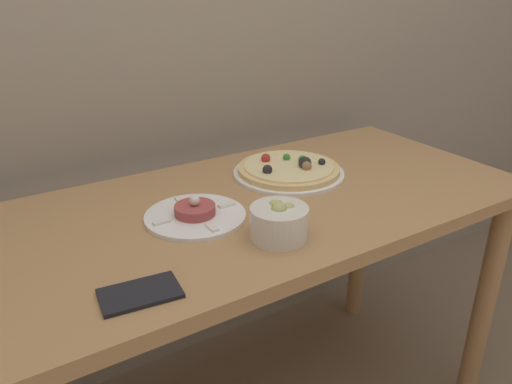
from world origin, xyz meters
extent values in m
cube|color=#AD7F51|center=(0.00, 0.33, 0.76)|extent=(1.41, 0.66, 0.03)
cylinder|color=#AD7F51|center=(0.64, 0.06, 0.37)|extent=(0.06, 0.06, 0.74)
cylinder|color=#AD7F51|center=(0.64, 0.60, 0.37)|extent=(0.06, 0.06, 0.74)
cylinder|color=white|center=(0.16, 0.43, 0.78)|extent=(0.31, 0.31, 0.01)
cylinder|color=#E5C17F|center=(0.16, 0.43, 0.79)|extent=(0.29, 0.29, 0.01)
cylinder|color=beige|center=(0.16, 0.43, 0.80)|extent=(0.25, 0.25, 0.01)
sphere|color=black|center=(0.19, 0.40, 0.81)|extent=(0.04, 0.04, 0.04)
sphere|color=#B22D23|center=(0.13, 0.49, 0.81)|extent=(0.03, 0.03, 0.03)
sphere|color=black|center=(0.24, 0.39, 0.81)|extent=(0.02, 0.02, 0.02)
sphere|color=#387F33|center=(0.21, 0.43, 0.81)|extent=(0.02, 0.02, 0.02)
sphere|color=#997047|center=(0.19, 0.38, 0.81)|extent=(0.03, 0.03, 0.03)
sphere|color=black|center=(0.08, 0.42, 0.81)|extent=(0.03, 0.03, 0.03)
sphere|color=#387F33|center=(0.18, 0.47, 0.81)|extent=(0.02, 0.02, 0.02)
cylinder|color=white|center=(-0.18, 0.33, 0.78)|extent=(0.24, 0.24, 0.01)
cylinder|color=#A84747|center=(-0.18, 0.33, 0.79)|extent=(0.10, 0.10, 0.02)
sphere|color=silver|center=(-0.18, 0.33, 0.82)|extent=(0.03, 0.03, 0.03)
cube|color=white|center=(-0.10, 0.33, 0.79)|extent=(0.04, 0.02, 0.01)
cube|color=white|center=(-0.18, 0.41, 0.79)|extent=(0.02, 0.04, 0.01)
cube|color=white|center=(-0.26, 0.33, 0.79)|extent=(0.04, 0.02, 0.01)
cube|color=white|center=(-0.18, 0.24, 0.79)|extent=(0.02, 0.04, 0.01)
cylinder|color=silver|center=(-0.07, 0.15, 0.81)|extent=(0.13, 0.13, 0.07)
sphere|color=#A3B25B|center=(-0.07, 0.16, 0.84)|extent=(0.03, 0.03, 0.03)
sphere|color=#A3B25B|center=(-0.06, 0.17, 0.84)|extent=(0.03, 0.03, 0.03)
sphere|color=#B7BC70|center=(-0.07, 0.14, 0.84)|extent=(0.04, 0.04, 0.04)
sphere|color=#B7BC70|center=(-0.06, 0.17, 0.84)|extent=(0.03, 0.03, 0.03)
sphere|color=#B7BC70|center=(-0.05, 0.14, 0.84)|extent=(0.03, 0.03, 0.03)
sphere|color=#668E42|center=(-0.06, 0.15, 0.84)|extent=(0.02, 0.02, 0.02)
cube|color=black|center=(-0.40, 0.10, 0.78)|extent=(0.15, 0.10, 0.01)
camera|label=1|loc=(-0.61, -0.63, 1.30)|focal=35.00mm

